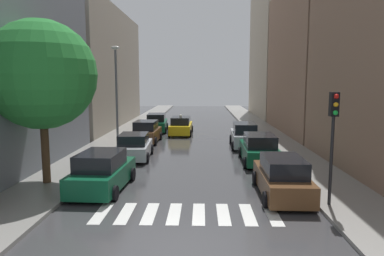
{
  "coord_description": "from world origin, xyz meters",
  "views": [
    {
      "loc": [
        0.54,
        -9.84,
        4.85
      ],
      "look_at": [
        -0.24,
        19.26,
        1.03
      ],
      "focal_mm": 33.57,
      "sensor_mm": 36.0,
      "label": 1
    }
  ],
  "objects": [
    {
      "name": "parked_car_left_third",
      "position": [
        -3.84,
        18.2,
        0.81
      ],
      "size": [
        2.19,
        4.16,
        1.74
      ],
      "rotation": [
        0.0,
        0.0,
        1.53
      ],
      "color": "brown",
      "rests_on": "ground"
    },
    {
      "name": "parked_car_left_fourth",
      "position": [
        -3.81,
        24.52,
        0.81
      ],
      "size": [
        2.22,
        4.53,
        1.74
      ],
      "rotation": [
        0.0,
        0.0,
        1.62
      ],
      "color": "#0C4C2D",
      "rests_on": "ground"
    },
    {
      "name": "street_tree_left",
      "position": [
        -6.7,
        6.31,
        5.13
      ],
      "size": [
        4.95,
        4.95,
        7.46
      ],
      "color": "#513823",
      "rests_on": "sidewalk_left"
    },
    {
      "name": "traffic_light_right_corner",
      "position": [
        5.45,
        3.55,
        3.29
      ],
      "size": [
        0.3,
        0.42,
        4.3
      ],
      "color": "black",
      "rests_on": "sidewalk_right"
    },
    {
      "name": "parked_car_right_second",
      "position": [
        3.99,
        11.3,
        0.81
      ],
      "size": [
        2.17,
        4.65,
        1.73
      ],
      "rotation": [
        0.0,
        0.0,
        1.56
      ],
      "color": "#0C4C2D",
      "rests_on": "ground"
    },
    {
      "name": "sidewalk_left",
      "position": [
        -6.5,
        24.0,
        0.07
      ],
      "size": [
        3.0,
        72.0,
        0.15
      ],
      "primitive_type": "cube",
      "color": "gray",
      "rests_on": "ground"
    },
    {
      "name": "building_right_far",
      "position": [
        11.0,
        39.61,
        11.39
      ],
      "size": [
        6.0,
        15.37,
        22.78
      ],
      "primitive_type": "cube",
      "color": "#B2A38C",
      "rests_on": "ground"
    },
    {
      "name": "sidewalk_right",
      "position": [
        6.5,
        24.0,
        0.07
      ],
      "size": [
        3.0,
        72.0,
        0.15
      ],
      "primitive_type": "cube",
      "color": "gray",
      "rests_on": "ground"
    },
    {
      "name": "building_right_mid",
      "position": [
        11.0,
        23.87,
        6.74
      ],
      "size": [
        6.0,
        15.07,
        13.49
      ],
      "primitive_type": "cube",
      "color": "#8C6B56",
      "rests_on": "ground"
    },
    {
      "name": "parked_car_left_nearest",
      "position": [
        -3.89,
        5.66,
        0.82
      ],
      "size": [
        2.32,
        4.63,
        1.76
      ],
      "rotation": [
        0.0,
        0.0,
        1.52
      ],
      "color": "#0C4C2D",
      "rests_on": "ground"
    },
    {
      "name": "building_left_mid",
      "position": [
        -11.0,
        28.67,
        6.13
      ],
      "size": [
        6.0,
        21.44,
        12.25
      ],
      "primitive_type": "cube",
      "color": "#9E9384",
      "rests_on": "ground"
    },
    {
      "name": "parked_car_left_second",
      "position": [
        -3.7,
        12.27,
        0.75
      ],
      "size": [
        2.26,
        4.19,
        1.59
      ],
      "rotation": [
        0.0,
        0.0,
        1.61
      ],
      "color": "#B2B7BF",
      "rests_on": "ground"
    },
    {
      "name": "lamp_post_left",
      "position": [
        -5.55,
        15.74,
        4.26
      ],
      "size": [
        0.6,
        0.28,
        7.15
      ],
      "color": "#595B60",
      "rests_on": "sidewalk_left"
    },
    {
      "name": "parked_car_right_third",
      "position": [
        3.72,
        16.56,
        0.83
      ],
      "size": [
        2.11,
        4.64,
        1.79
      ],
      "rotation": [
        0.0,
        0.0,
        1.54
      ],
      "color": "#B2B7BF",
      "rests_on": "ground"
    },
    {
      "name": "crosswalk_stripes",
      "position": [
        0.0,
        2.81,
        0.01
      ],
      "size": [
        6.75,
        2.2,
        0.01
      ],
      "color": "silver",
      "rests_on": "ground"
    },
    {
      "name": "ground_plane",
      "position": [
        0.0,
        24.0,
        -0.02
      ],
      "size": [
        28.0,
        72.0,
        0.04
      ],
      "primitive_type": "cube",
      "color": "#3A3A3D"
    },
    {
      "name": "parked_car_right_nearest",
      "position": [
        3.96,
        5.03,
        0.8
      ],
      "size": [
        2.07,
        4.71,
        1.7
      ],
      "rotation": [
        0.0,
        0.0,
        1.56
      ],
      "color": "brown",
      "rests_on": "ground"
    },
    {
      "name": "taxi_midroad",
      "position": [
        -1.35,
        22.63,
        0.76
      ],
      "size": [
        2.14,
        4.52,
        1.81
      ],
      "rotation": [
        0.0,
        0.0,
        1.55
      ],
      "color": "yellow",
      "rests_on": "ground"
    }
  ]
}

